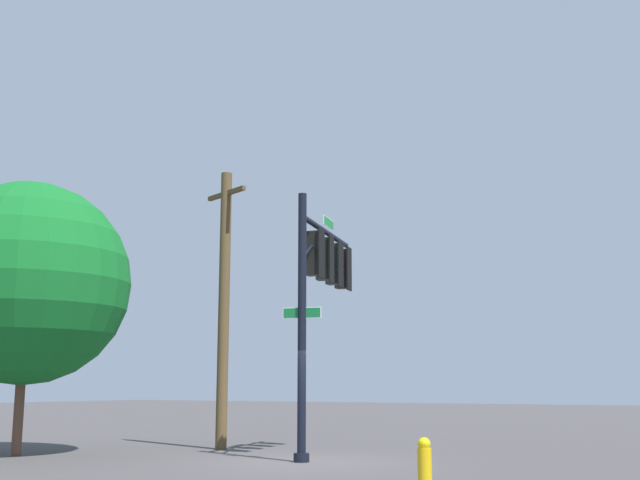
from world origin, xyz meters
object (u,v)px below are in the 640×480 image
signal_pole_assembly (322,275)px  tree_near (27,283)px  utility_pole (224,303)px  fire_hydrant (425,463)px

signal_pole_assembly → tree_near: tree_near is taller
utility_pole → fire_hydrant: bearing=-121.4°
fire_hydrant → signal_pole_assembly: bearing=45.7°
fire_hydrant → tree_near: (0.69, 11.12, 3.89)m
signal_pole_assembly → tree_near: (-3.84, 6.47, -0.21)m
utility_pole → tree_near: size_ratio=1.12×
utility_pole → fire_hydrant: (-4.90, -8.03, -3.57)m
signal_pole_assembly → fire_hydrant: (-4.53, -4.64, -4.09)m
fire_hydrant → utility_pole: bearing=58.6°
utility_pole → tree_near: utility_pole is taller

